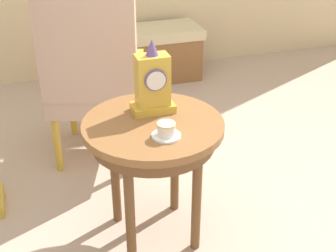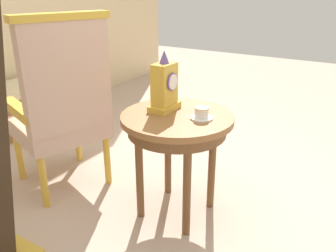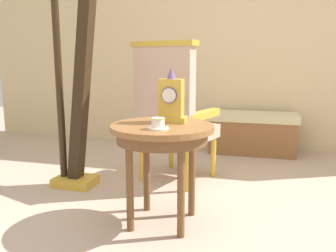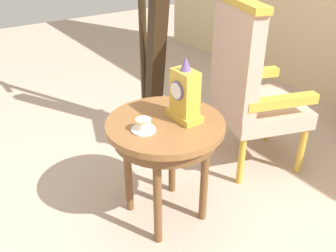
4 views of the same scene
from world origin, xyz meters
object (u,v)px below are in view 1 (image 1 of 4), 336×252
object	(u,v)px
mantel_clock	(153,84)
window_bench	(145,54)
armchair	(93,70)
teacup_left	(166,131)
side_table	(153,138)

from	to	relation	value
mantel_clock	window_bench	bearing A→B (deg)	76.18
armchair	window_bench	world-z (taller)	armchair
teacup_left	armchair	xyz separation A→B (m)	(-0.15, 0.89, -0.06)
side_table	mantel_clock	size ratio (longest dim) A/B	1.85
window_bench	teacup_left	bearing A→B (deg)	-102.62
teacup_left	window_bench	xyz separation A→B (m)	(0.45, 2.03, -0.43)
mantel_clock	window_bench	distance (m)	1.92
teacup_left	mantel_clock	bearing A→B (deg)	86.67
teacup_left	window_bench	world-z (taller)	teacup_left
side_table	teacup_left	size ratio (longest dim) A/B	5.12
mantel_clock	armchair	xyz separation A→B (m)	(-0.17, 0.65, -0.16)
mantel_clock	window_bench	world-z (taller)	mantel_clock
side_table	teacup_left	distance (m)	0.18
side_table	window_bench	bearing A→B (deg)	76.04
side_table	mantel_clock	world-z (taller)	mantel_clock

